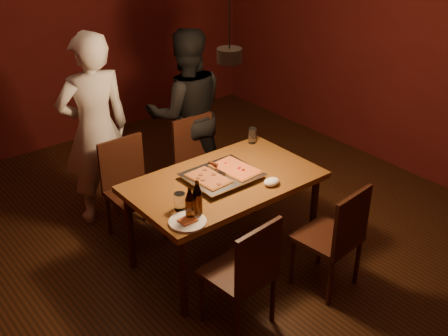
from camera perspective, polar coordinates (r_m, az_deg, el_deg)
room_shell at (r=4.14m, az=0.53°, el=6.72°), size 6.00×6.00×6.00m
dining_table at (r=4.46m, az=-0.00°, el=-1.97°), size 1.50×0.90×0.75m
chair_far_left at (r=4.91m, az=-9.64°, el=-1.23°), size 0.42×0.42×0.49m
chair_far_right at (r=5.26m, az=-2.54°, el=1.26°), size 0.44×0.44×0.49m
chair_near_left at (r=3.85m, az=2.31°, el=-9.96°), size 0.46×0.46×0.49m
chair_near_right at (r=4.27m, az=11.49°, el=-6.26°), size 0.46×0.46×0.49m
pizza_tray at (r=4.41m, az=-0.20°, el=-0.88°), size 0.59×0.50×0.05m
pizza_meat at (r=4.32m, az=-1.59°, el=-1.03°), size 0.24×0.35×0.02m
pizza_cheese at (r=4.46m, az=1.18°, el=-0.06°), size 0.28×0.40×0.02m
spatula at (r=4.41m, az=-0.26°, el=-0.30°), size 0.11×0.25×0.04m
beer_bottle_a at (r=3.88m, az=-3.49°, el=-3.63°), size 0.07×0.07×0.25m
beer_bottle_b at (r=3.91m, az=-2.74°, el=-3.11°), size 0.07×0.07×0.27m
water_glass_left at (r=4.02m, az=-4.53°, el=-3.41°), size 0.08×0.08×0.13m
water_glass_right at (r=4.99m, az=2.89°, el=3.30°), size 0.07×0.07×0.14m
plate_slice at (r=3.89m, az=-3.72°, el=-5.46°), size 0.26×0.26×0.03m
napkin at (r=4.34m, az=4.85°, el=-1.41°), size 0.13×0.10×0.06m
diner_white at (r=5.07m, az=-12.96°, el=3.77°), size 0.69×0.50×1.77m
diner_dark at (r=5.46m, az=-3.81°, el=5.57°), size 0.99×0.89×1.66m
pendant_lamp at (r=4.02m, az=0.56°, el=11.51°), size 0.18×0.18×1.10m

